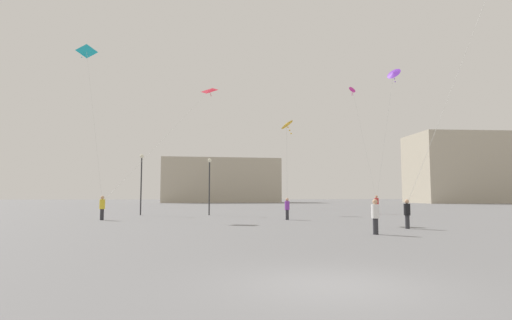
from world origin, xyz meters
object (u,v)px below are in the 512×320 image
object	(u,v)px
person_in_white	(375,215)
person_in_red	(377,204)
kite_cyan_delta	(87,54)
lamppost_west	(209,177)
person_in_black	(407,213)
kite_amber_diamond	(287,125)
lamppost_east	(141,175)
kite_magenta_diamond	(353,92)
person_in_purple	(287,208)
building_centre_hall	(465,169)
building_left_hall	(221,181)
person_in_yellow	(102,207)
kite_violet_diamond	(393,74)
kite_crimson_delta	(208,92)

from	to	relation	value
person_in_white	person_in_red	size ratio (longest dim) A/B	0.92
kite_cyan_delta	lamppost_west	bearing A→B (deg)	1.85
person_in_black	kite_amber_diamond	world-z (taller)	kite_amber_diamond
lamppost_west	lamppost_east	bearing A→B (deg)	176.23
person_in_red	kite_magenta_diamond	size ratio (longest dim) A/B	0.17
person_in_purple	building_centre_hall	xyz separation A→B (m)	(50.06, 55.67, 6.71)
person_in_white	building_left_hall	bearing A→B (deg)	-142.77
person_in_red	person_in_yellow	bearing A→B (deg)	-34.29
kite_violet_diamond	kite_amber_diamond	bearing A→B (deg)	-158.72
kite_crimson_delta	lamppost_west	distance (m)	11.74
person_in_white	person_in_black	world-z (taller)	person_in_white
kite_violet_diamond	lamppost_east	distance (m)	23.56
person_in_purple	person_in_black	bearing A→B (deg)	23.16
kite_magenta_diamond	person_in_purple	bearing A→B (deg)	-137.93
kite_magenta_diamond	building_left_hall	size ratio (longest dim) A/B	0.39
person_in_purple	person_in_white	bearing A→B (deg)	2.53
person_in_black	lamppost_west	world-z (taller)	lamppost_west
building_centre_hall	kite_crimson_delta	bearing A→B (deg)	-143.66
person_in_black	building_left_hall	xyz separation A→B (m)	(-9.10, 75.71, 4.26)
person_in_yellow	building_left_hall	xyz separation A→B (m)	(9.58, 66.28, 4.16)
person_in_yellow	kite_magenta_diamond	size ratio (longest dim) A/B	0.16
person_in_black	kite_crimson_delta	size ratio (longest dim) A/B	0.11
person_in_red	lamppost_east	xyz separation A→B (m)	(-22.11, -0.14, 2.66)
building_left_hall	person_in_purple	bearing A→B (deg)	-86.65
person_in_purple	building_centre_hall	bearing A→B (deg)	129.83
person_in_yellow	person_in_purple	bearing A→B (deg)	-55.06
person_in_white	building_left_hall	size ratio (longest dim) A/B	0.06
person_in_black	lamppost_west	distance (m)	19.54
building_centre_hall	lamppost_east	size ratio (longest dim) A/B	4.30
person_in_yellow	kite_crimson_delta	xyz separation A→B (m)	(7.33, 13.31, 12.04)
kite_cyan_delta	kite_magenta_diamond	xyz separation A→B (m)	(24.50, -0.27, -2.92)
kite_amber_diamond	lamppost_east	xyz separation A→B (m)	(-11.62, 9.97, -3.09)
kite_violet_diamond	kite_amber_diamond	distance (m)	11.46
person_in_red	lamppost_east	bearing A→B (deg)	-50.56
lamppost_east	person_in_purple	bearing A→B (deg)	-33.38
kite_crimson_delta	kite_violet_diamond	distance (m)	19.98
person_in_purple	kite_violet_diamond	xyz separation A→B (m)	(9.24, 1.67, 10.86)
kite_violet_diamond	person_in_purple	bearing A→B (deg)	-169.77
building_left_hall	person_in_white	bearing A→B (deg)	-85.56
person_in_red	kite_cyan_delta	world-z (taller)	kite_cyan_delta
kite_magenta_diamond	lamppost_east	bearing A→B (deg)	176.99
kite_cyan_delta	building_left_hall	size ratio (longest dim) A/B	0.50
person_in_purple	kite_cyan_delta	bearing A→B (deg)	-121.11
person_in_yellow	lamppost_west	world-z (taller)	lamppost_west
person_in_black	person_in_purple	bearing A→B (deg)	89.44
kite_crimson_delta	kite_magenta_diamond	size ratio (longest dim) A/B	1.33
kite_cyan_delta	person_in_white	bearing A→B (deg)	-44.24
person_in_white	kite_amber_diamond	xyz separation A→B (m)	(-2.53, 9.34, 5.84)
person_in_purple	person_in_red	xyz separation A→B (m)	(10.12, 8.04, 0.10)
building_centre_hall	person_in_yellow	bearing A→B (deg)	-139.30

